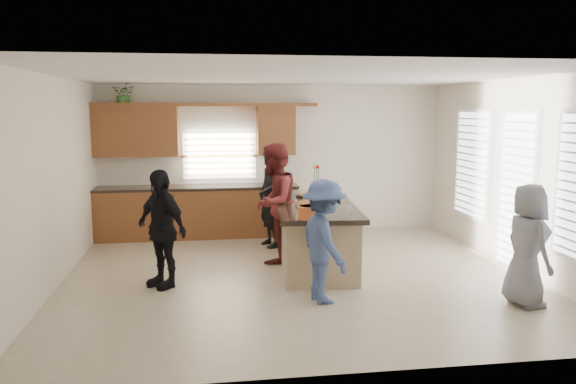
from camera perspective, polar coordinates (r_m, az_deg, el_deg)
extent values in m
plane|color=#C8AF95|center=(8.09, 0.92, -8.51)|extent=(6.50, 6.50, 0.00)
cube|color=silver|center=(10.75, -1.62, 3.36)|extent=(6.50, 0.02, 2.80)
cube|color=silver|center=(4.89, 6.59, -3.01)|extent=(6.50, 0.02, 2.80)
cube|color=silver|center=(7.95, -22.85, 0.84)|extent=(0.02, 6.00, 2.80)
cube|color=silver|center=(8.91, 22.07, 1.65)|extent=(0.02, 6.00, 2.80)
cube|color=white|center=(7.74, 0.97, 11.71)|extent=(6.50, 6.00, 0.02)
cube|color=brown|center=(10.50, -9.15, -2.10)|extent=(3.65, 0.62, 0.90)
cube|color=black|center=(10.42, -9.21, 0.46)|extent=(3.70, 0.65, 0.05)
cube|color=brown|center=(10.53, -15.22, 5.96)|extent=(1.50, 0.36, 0.90)
cube|color=brown|center=(10.54, -1.24, 6.26)|extent=(0.70, 0.36, 0.90)
cube|color=brown|center=(10.45, -8.29, 8.79)|extent=(4.05, 0.40, 0.06)
cube|color=brown|center=(10.63, -6.96, 3.65)|extent=(1.35, 0.08, 0.85)
cube|color=white|center=(10.03, 18.20, 2.70)|extent=(0.06, 1.10, 1.75)
cube|color=white|center=(8.83, 22.15, 0.12)|extent=(0.06, 0.85, 2.25)
cube|color=tan|center=(8.59, 2.69, -4.46)|extent=(1.21, 2.58, 0.88)
cube|color=black|center=(8.50, 2.71, -1.34)|extent=(1.38, 2.79, 0.07)
cube|color=black|center=(8.69, 2.67, -7.03)|extent=(1.13, 2.49, 0.08)
cylinder|color=black|center=(8.16, 2.17, -1.41)|extent=(0.41, 0.41, 0.02)
ellipsoid|color=#B36E38|center=(8.15, 2.17, -1.29)|extent=(0.37, 0.37, 0.17)
cylinder|color=black|center=(8.74, 2.87, -0.75)|extent=(0.43, 0.43, 0.02)
ellipsoid|color=#B36E38|center=(8.73, 2.87, -0.63)|extent=(0.39, 0.39, 0.17)
cylinder|color=black|center=(9.09, 1.91, -0.38)|extent=(0.36, 0.36, 0.02)
ellipsoid|color=#DFAB5F|center=(9.09, 1.92, -0.27)|extent=(0.33, 0.33, 0.15)
cylinder|color=orange|center=(7.28, 2.22, -2.06)|extent=(0.33, 0.33, 0.17)
cylinder|color=beige|center=(7.27, 2.23, -1.56)|extent=(0.27, 0.27, 0.04)
cylinder|color=white|center=(7.73, 6.25, -1.73)|extent=(0.07, 0.07, 0.10)
cylinder|color=#BF92D4|center=(9.19, 1.65, -0.20)|extent=(0.21, 0.21, 0.05)
cylinder|color=silver|center=(9.72, 2.90, 0.65)|extent=(0.13, 0.13, 0.17)
imported|color=#346C2B|center=(10.55, -16.27, 9.57)|extent=(0.45, 0.41, 0.44)
imported|color=black|center=(9.59, -1.82, -0.59)|extent=(0.57, 0.71, 1.70)
imported|color=maroon|center=(8.63, -1.41, -1.12)|extent=(1.05, 1.13, 1.85)
imported|color=black|center=(7.62, -12.76, -3.64)|extent=(0.91, 0.95, 1.58)
imported|color=#3D5185|center=(6.88, 3.68, -5.03)|extent=(0.76, 1.08, 1.52)
imported|color=slate|center=(7.33, 23.13, -5.00)|extent=(0.51, 0.75, 1.49)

